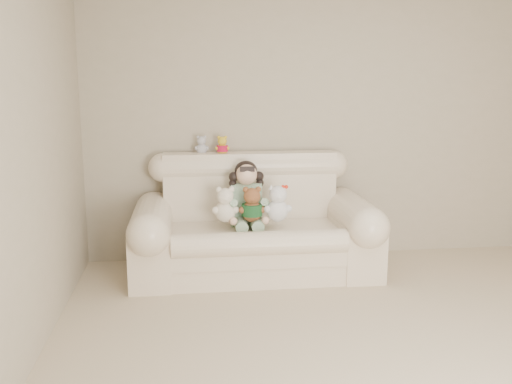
# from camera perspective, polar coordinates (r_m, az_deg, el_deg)

# --- Properties ---
(wall_back) EXTENTS (4.50, 0.00, 4.50)m
(wall_back) POSITION_cam_1_polar(r_m,az_deg,el_deg) (5.39, 7.16, 7.17)
(wall_back) COLOR #B1A38C
(wall_back) RESTS_ON ground
(sofa) EXTENTS (2.10, 0.95, 1.03)m
(sofa) POSITION_cam_1_polar(r_m,az_deg,el_deg) (4.89, -0.14, -2.48)
(sofa) COLOR beige
(sofa) RESTS_ON floor
(seated_child) EXTENTS (0.40, 0.47, 0.58)m
(seated_child) POSITION_cam_1_polar(r_m,az_deg,el_deg) (4.92, -0.96, -0.10)
(seated_child) COLOR #33763A
(seated_child) RESTS_ON sofa
(brown_teddy) EXTENTS (0.24, 0.20, 0.35)m
(brown_teddy) POSITION_cam_1_polar(r_m,az_deg,el_deg) (4.74, -0.41, -0.91)
(brown_teddy) COLOR brown
(brown_teddy) RESTS_ON sofa
(white_cat) EXTENTS (0.29, 0.25, 0.37)m
(white_cat) POSITION_cam_1_polar(r_m,az_deg,el_deg) (4.75, 2.20, -0.76)
(white_cat) COLOR silver
(white_cat) RESTS_ON sofa
(cream_teddy) EXTENTS (0.26, 0.22, 0.35)m
(cream_teddy) POSITION_cam_1_polar(r_m,az_deg,el_deg) (4.74, -3.12, -0.92)
(cream_teddy) COLOR white
(cream_teddy) RESTS_ON sofa
(yellow_mini_bear) EXTENTS (0.15, 0.12, 0.20)m
(yellow_mini_bear) POSITION_cam_1_polar(r_m,az_deg,el_deg) (5.11, -3.42, 4.89)
(yellow_mini_bear) COLOR yellow
(yellow_mini_bear) RESTS_ON sofa
(grey_mini_plush) EXTENTS (0.16, 0.14, 0.20)m
(grey_mini_plush) POSITION_cam_1_polar(r_m,az_deg,el_deg) (5.14, -5.51, 4.90)
(grey_mini_plush) COLOR silver
(grey_mini_plush) RESTS_ON sofa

